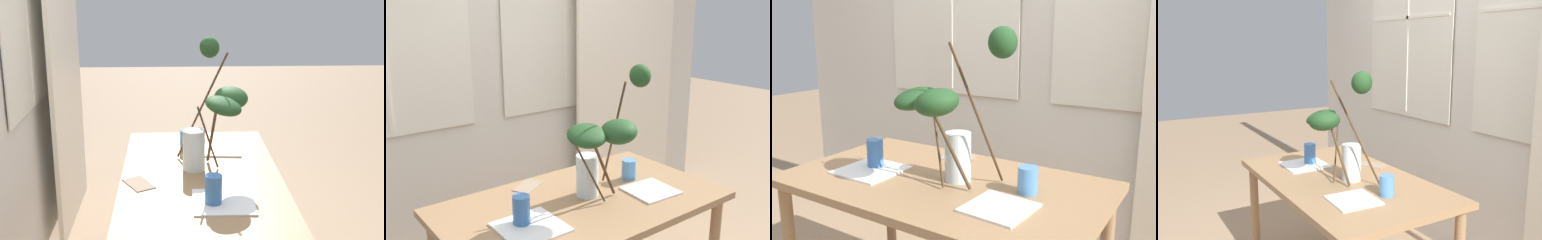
{
  "view_description": "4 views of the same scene",
  "coord_description": "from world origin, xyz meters",
  "views": [
    {
      "loc": [
        -2.47,
        0.14,
        1.76
      ],
      "look_at": [
        0.02,
        0.04,
        1.03
      ],
      "focal_mm": 49.49,
      "sensor_mm": 36.0,
      "label": 1
    },
    {
      "loc": [
        -1.22,
        -1.56,
        1.7
      ],
      "look_at": [
        0.01,
        0.04,
        1.16
      ],
      "focal_mm": 41.43,
      "sensor_mm": 36.0,
      "label": 2
    },
    {
      "loc": [
        0.99,
        -1.38,
        1.4
      ],
      "look_at": [
        0.08,
        0.04,
        1.03
      ],
      "focal_mm": 39.12,
      "sensor_mm": 36.0,
      "label": 3
    },
    {
      "loc": [
        1.99,
        -1.14,
        1.53
      ],
      "look_at": [
        -0.0,
        0.06,
        1.1
      ],
      "focal_mm": 37.82,
      "sensor_mm": 36.0,
      "label": 4
    }
  ],
  "objects": [
    {
      "name": "back_wall_with_windows",
      "position": [
        0.0,
        1.03,
        1.53
      ],
      "size": [
        4.04,
        0.14,
        3.03
      ],
      "color": "beige",
      "rests_on": "ground"
    },
    {
      "name": "curtain_sheer_side",
      "position": [
        1.11,
        0.87,
        1.21
      ],
      "size": [
        0.95,
        0.03,
        2.42
      ],
      "primitive_type": "cube",
      "color": "silver",
      "rests_on": "ground"
    },
    {
      "name": "dining_table",
      "position": [
        0.0,
        0.0,
        0.67
      ],
      "size": [
        1.37,
        0.8,
        0.76
      ],
      "color": "#93704C",
      "rests_on": "ground"
    },
    {
      "name": "vase_with_branches",
      "position": [
        0.07,
        -0.07,
        1.06
      ],
      "size": [
        0.57,
        0.37,
        0.67
      ],
      "color": "silver",
      "rests_on": "dining_table"
    },
    {
      "name": "drinking_glass_blue_left",
      "position": [
        -0.36,
        -0.03,
        0.83
      ],
      "size": [
        0.08,
        0.08,
        0.14
      ],
      "primitive_type": "cylinder",
      "color": "#386BAD",
      "rests_on": "dining_table"
    },
    {
      "name": "drinking_glass_blue_right",
      "position": [
        0.37,
        0.06,
        0.81
      ],
      "size": [
        0.08,
        0.08,
        0.11
      ],
      "primitive_type": "cylinder",
      "color": "#4C84BC",
      "rests_on": "dining_table"
    },
    {
      "name": "plate_square_left",
      "position": [
        -0.34,
        -0.08,
        0.76
      ],
      "size": [
        0.27,
        0.27,
        0.01
      ],
      "primitive_type": "cube",
      "rotation": [
        0.0,
        0.0,
        -0.01
      ],
      "color": "white",
      "rests_on": "dining_table"
    },
    {
      "name": "plate_square_right",
      "position": [
        0.34,
        -0.13,
        0.76
      ],
      "size": [
        0.24,
        0.24,
        0.01
      ],
      "primitive_type": "cube",
      "rotation": [
        0.0,
        0.0,
        -0.06
      ],
      "color": "white",
      "rests_on": "dining_table"
    },
    {
      "name": "napkin_folded",
      "position": [
        -0.12,
        0.3,
        0.76
      ],
      "size": [
        0.2,
        0.17,
        0.0
      ],
      "primitive_type": "cube",
      "rotation": [
        0.0,
        0.0,
        0.51
      ],
      "color": "gray",
      "rests_on": "dining_table"
    }
  ]
}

